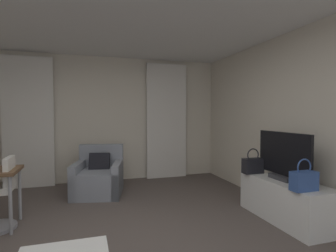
% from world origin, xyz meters
% --- Properties ---
extents(ground_plane, '(12.00, 12.00, 0.00)m').
position_xyz_m(ground_plane, '(0.00, 0.00, 0.00)').
color(ground_plane, '#564C47').
extents(wall_window, '(5.12, 0.06, 2.60)m').
position_xyz_m(wall_window, '(0.00, 3.03, 1.30)').
color(wall_window, beige).
rests_on(wall_window, ground).
extents(wall_right, '(0.06, 6.12, 2.60)m').
position_xyz_m(wall_right, '(2.53, 0.00, 1.30)').
color(wall_right, beige).
rests_on(wall_right, ground).
extents(curtain_left_panel, '(0.90, 0.06, 2.50)m').
position_xyz_m(curtain_left_panel, '(-1.38, 2.90, 1.25)').
color(curtain_left_panel, silver).
rests_on(curtain_left_panel, ground).
extents(curtain_right_panel, '(0.90, 0.06, 2.50)m').
position_xyz_m(curtain_right_panel, '(1.38, 2.90, 1.25)').
color(curtain_right_panel, silver).
rests_on(curtain_right_panel, ground).
extents(armchair, '(0.97, 1.03, 0.84)m').
position_xyz_m(armchair, '(-0.13, 2.08, 0.28)').
color(armchair, gray).
rests_on(armchair, ground).
extents(tv_console, '(0.51, 1.30, 0.54)m').
position_xyz_m(tv_console, '(2.17, 0.14, 0.27)').
color(tv_console, white).
rests_on(tv_console, ground).
extents(tv_flatscreen, '(0.20, 0.94, 0.63)m').
position_xyz_m(tv_flatscreen, '(2.17, 0.18, 0.83)').
color(tv_flatscreen, '#333338').
rests_on(tv_flatscreen, tv_console).
extents(handbag_primary, '(0.30, 0.14, 0.37)m').
position_xyz_m(handbag_primary, '(2.01, 0.63, 0.66)').
color(handbag_primary, black).
rests_on(handbag_primary, tv_console).
extents(handbag_secondary, '(0.30, 0.14, 0.37)m').
position_xyz_m(handbag_secondary, '(2.03, -0.31, 0.66)').
color(handbag_secondary, '#335193').
rests_on(handbag_secondary, tv_console).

